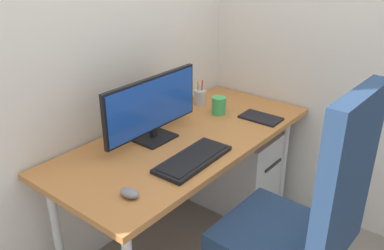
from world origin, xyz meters
The scene contains 10 objects.
ground_plane centered at (0.00, 0.00, 0.00)m, with size 8.00×8.00×0.00m, color slate.
desk centered at (0.00, 0.00, 0.65)m, with size 1.56×0.70×0.71m.
office_chair centered at (-0.15, -0.76, 0.60)m, with size 0.56×0.58×1.22m.
filing_cabinet centered at (0.54, 0.00, 0.27)m, with size 0.40×0.53×0.55m.
monitor centered at (-0.13, 0.12, 0.90)m, with size 0.64×0.16×0.34m.
keyboard centered at (-0.19, -0.20, 0.73)m, with size 0.43×0.19×0.02m.
mouse centered at (-0.58, -0.18, 0.73)m, with size 0.06×0.09×0.03m, color slate.
pen_holder centered at (0.42, 0.23, 0.76)m, with size 0.07×0.07×0.16m.
notebook centered at (0.46, -0.19, 0.72)m, with size 0.14×0.24×0.01m, color black.
coffee_mug centered at (0.37, 0.05, 0.77)m, with size 0.12×0.09×0.11m.
Camera 1 is at (-1.52, -1.26, 1.68)m, focal length 37.97 mm.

